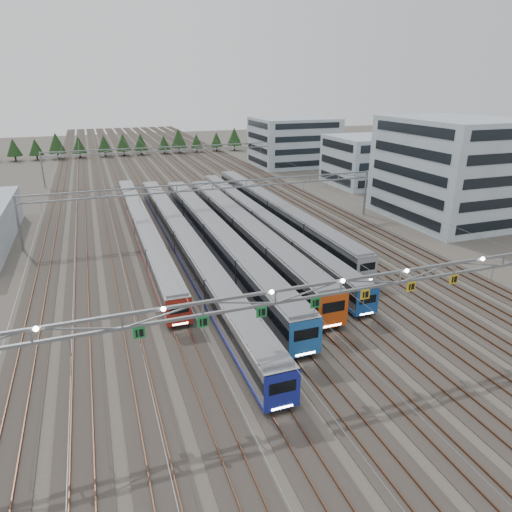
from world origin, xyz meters
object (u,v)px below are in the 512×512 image
object	(u,v)px
train_e	(259,220)
depot_bldg_south	(451,170)
train_d	(243,230)
gantry_near	(341,290)
depot_bldg_mid	(363,161)
depot_bldg_north	(294,142)
train_b	(184,242)
gantry_far	(166,153)
train_a	(143,227)
gantry_mid	(213,192)
train_f	(275,210)
train_c	(215,235)

from	to	relation	value
train_e	depot_bldg_south	bearing A→B (deg)	-6.66
train_d	gantry_near	world-z (taller)	gantry_near
depot_bldg_mid	depot_bldg_north	bearing A→B (deg)	96.95
gantry_near	depot_bldg_north	distance (m)	100.81
train_d	depot_bldg_mid	distance (m)	50.14
train_e	depot_bldg_mid	distance (m)	43.43
train_b	gantry_far	xyz separation A→B (m)	(6.75, 55.03, 4.31)
train_a	gantry_near	bearing A→B (deg)	-74.16
gantry_mid	depot_bldg_south	size ratio (longest dim) A/B	2.56
train_b	depot_bldg_mid	distance (m)	58.47
gantry_far	depot_bldg_mid	distance (m)	47.28
train_e	train_f	world-z (taller)	train_f
train_f	depot_bldg_south	distance (m)	30.71
train_c	gantry_far	bearing A→B (deg)	87.62
gantry_near	train_c	bearing A→B (deg)	94.08
depot_bldg_south	depot_bldg_north	size ratio (longest dim) A/B	1.00
train_e	gantry_near	distance (m)	38.09
train_d	depot_bldg_south	xyz separation A→B (m)	(37.82, 1.36, 6.20)
train_a	train_b	world-z (taller)	train_b
train_e	gantry_mid	size ratio (longest dim) A/B	1.11
train_e	depot_bldg_south	world-z (taller)	depot_bldg_south
train_f	depot_bldg_south	world-z (taller)	depot_bldg_south
depot_bldg_mid	train_f	bearing A→B (deg)	-145.21
train_d	depot_bldg_south	bearing A→B (deg)	2.06
train_b	gantry_mid	distance (m)	12.84
train_f	gantry_near	world-z (taller)	gantry_near
train_f	depot_bldg_mid	bearing A→B (deg)	34.79
gantry_far	depot_bldg_mid	bearing A→B (deg)	-28.26
gantry_far	depot_bldg_mid	world-z (taller)	depot_bldg_mid
train_c	gantry_far	size ratio (longest dim) A/B	1.05
depot_bldg_mid	train_b	bearing A→B (deg)	-145.99
train_d	train_c	bearing A→B (deg)	-167.62
depot_bldg_south	train_d	bearing A→B (deg)	-177.94
gantry_far	depot_bldg_north	xyz separation A→B (m)	(37.90, 8.28, 0.21)
train_e	train_f	size ratio (longest dim) A/B	1.09
depot_bldg_north	train_c	bearing A→B (deg)	-122.71
train_e	gantry_mid	bearing A→B (deg)	156.08
gantry_mid	depot_bldg_north	size ratio (longest dim) A/B	2.56
gantry_far	train_c	bearing A→B (deg)	-92.38
train_f	gantry_mid	xyz separation A→B (m)	(-11.25, -1.51, 4.32)
gantry_near	train_e	bearing A→B (deg)	79.62
gantry_mid	gantry_near	bearing A→B (deg)	-90.07
train_d	train_e	xyz separation A→B (m)	(4.50, 5.25, -0.41)
train_e	gantry_mid	xyz separation A→B (m)	(-6.75, 2.99, 4.47)
depot_bldg_mid	gantry_far	bearing A→B (deg)	151.74
depot_bldg_north	depot_bldg_south	bearing A→B (deg)	-87.93
train_c	depot_bldg_south	xyz separation A→B (m)	(42.32, 2.35, 6.26)
train_f	gantry_far	size ratio (longest dim) A/B	1.02
train_d	train_f	world-z (taller)	train_d
train_f	gantry_near	distance (m)	43.43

